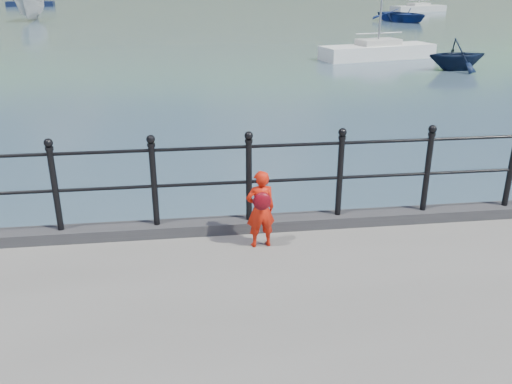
{
  "coord_description": "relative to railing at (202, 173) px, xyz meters",
  "views": [
    {
      "loc": [
        -0.15,
        -6.6,
        4.15
      ],
      "look_at": [
        0.69,
        -0.2,
        1.55
      ],
      "focal_mm": 38.0,
      "sensor_mm": 36.0,
      "label": 1
    }
  ],
  "objects": [
    {
      "name": "ground",
      "position": [
        -0.0,
        0.15,
        -1.82
      ],
      "size": [
        600.0,
        600.0,
        0.0
      ],
      "primitive_type": "plane",
      "color": "#2D4251",
      "rests_on": "ground"
    },
    {
      "name": "sailboat_far",
      "position": [
        27.62,
        57.87,
        -1.48
      ],
      "size": [
        7.36,
        4.28,
        10.07
      ],
      "rotation": [
        0.0,
        0.0,
        0.35
      ],
      "color": "beige",
      "rests_on": "ground"
    },
    {
      "name": "launch_blue",
      "position": [
        20.37,
        44.34,
        -1.22
      ],
      "size": [
        5.77,
        6.85,
        1.21
      ],
      "primitive_type": "imported",
      "rotation": [
        0.0,
        0.0,
        0.31
      ],
      "color": "navy",
      "rests_on": "ground"
    },
    {
      "name": "launch_navy",
      "position": [
        12.35,
        17.59,
        -1.1
      ],
      "size": [
        2.9,
        2.54,
        1.45
      ],
      "primitive_type": "imported",
      "rotation": [
        0.0,
        0.0,
        1.63
      ],
      "color": "#0D1932",
      "rests_on": "ground"
    },
    {
      "name": "railing",
      "position": [
        0.0,
        0.0,
        0.0
      ],
      "size": [
        18.11,
        0.11,
        1.2
      ],
      "color": "black",
      "rests_on": "kerb"
    },
    {
      "name": "sailboat_left",
      "position": [
        -20.74,
        75.58,
        -1.49
      ],
      "size": [
        6.25,
        2.28,
        8.72
      ],
      "rotation": [
        0.0,
        0.0,
        0.06
      ],
      "color": "black",
      "rests_on": "ground"
    },
    {
      "name": "child",
      "position": [
        0.69,
        -0.48,
        -0.32
      ],
      "size": [
        0.39,
        0.33,
        0.99
      ],
      "rotation": [
        0.0,
        0.0,
        3.28
      ],
      "color": "red",
      "rests_on": "quay"
    },
    {
      "name": "launch_white",
      "position": [
        -14.31,
        50.03,
        -0.71
      ],
      "size": [
        2.34,
        5.83,
        2.23
      ],
      "primitive_type": "imported",
      "rotation": [
        0.0,
        0.0,
        0.03
      ],
      "color": "silver",
      "rests_on": "ground"
    },
    {
      "name": "far_shore",
      "position": [
        38.34,
        239.56,
        -24.39
      ],
      "size": [
        830.0,
        200.0,
        156.0
      ],
      "color": "#333A21",
      "rests_on": "ground"
    },
    {
      "name": "kerb",
      "position": [
        -0.0,
        -0.0,
        -0.75
      ],
      "size": [
        60.0,
        0.3,
        0.15
      ],
      "primitive_type": "cube",
      "color": "#28282B",
      "rests_on": "quay"
    },
    {
      "name": "sailboat_near",
      "position": [
        9.98,
        21.66,
        -1.48
      ],
      "size": [
        6.44,
        3.19,
        8.54
      ],
      "rotation": [
        0.0,
        0.0,
        0.25
      ],
      "color": "white",
      "rests_on": "ground"
    }
  ]
}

